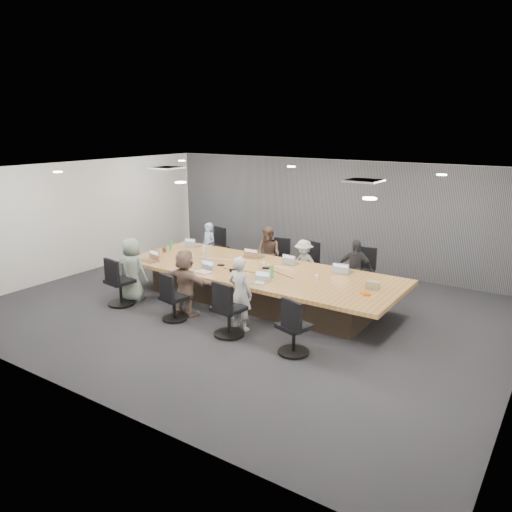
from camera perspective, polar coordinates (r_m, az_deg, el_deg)
The scene contains 40 objects.
floor at distance 10.26m, azimuth -1.25°, elevation -6.15°, with size 10.00×8.00×0.00m, color #29292F.
ceiling at distance 9.62m, azimuth -1.34°, elevation 9.61°, with size 10.00×8.00×0.00m, color white.
wall_back at distance 13.25m, azimuth 8.69°, elevation 4.81°, with size 10.00×2.80×0.00m, color silver.
wall_front at distance 7.08m, azimuth -20.22°, elevation -4.92°, with size 10.00×2.80×0.00m, color silver.
wall_left at distance 13.30m, azimuth -19.30°, elevation 4.18°, with size 8.00×2.80×0.00m, color silver.
curtain at distance 13.18m, azimuth 8.54°, elevation 4.76°, with size 9.80×0.04×2.80m, color #54565D.
conference_table at distance 10.52m, azimuth 0.30°, elevation -3.30°, with size 6.00×2.20×0.74m.
chair_0 at distance 13.21m, azimuth -4.46°, elevation 0.55°, with size 0.57×0.57×0.84m, color black, non-canonical shape.
chair_1 at distance 12.21m, azimuth 2.30°, elevation -0.83°, with size 0.51×0.51×0.75m, color black, non-canonical shape.
chair_2 at distance 11.76m, azimuth 6.25°, elevation -1.41°, with size 0.54×0.54×0.80m, color black, non-canonical shape.
chair_3 at distance 11.26m, azimuth 11.85°, elevation -2.20°, with size 0.59×0.59×0.87m, color black, non-canonical shape.
chair_4 at distance 10.77m, azimuth -15.26°, elevation -3.23°, with size 0.58×0.58×0.87m, color black, non-canonical shape.
chair_5 at distance 9.75m, azimuth -9.36°, elevation -5.15°, with size 0.51×0.51×0.75m, color black, non-canonical shape.
chair_6 at distance 8.94m, azimuth -3.11°, elevation -6.52°, with size 0.58×0.58×0.86m, color black, non-canonical shape.
chair_7 at distance 8.28m, azimuth 4.35°, elevation -8.52°, with size 0.55×0.55×0.81m, color black, non-canonical shape.
person_0 at distance 12.89m, azimuth -5.44°, elevation 1.08°, with size 0.45×0.30×1.24m, color #9FBBE1.
laptop_0 at distance 12.45m, azimuth -7.04°, elevation 1.16°, with size 0.30×0.21×0.02m, color #B2B2B7.
person_1 at distance 11.85m, azimuth 1.43°, elevation 0.15°, with size 0.65×0.51×1.34m, color #4B372D.
laptop_1 at distance 11.38m, azimuth -0.05°, elevation -0.05°, with size 0.35×0.24×0.02m, color #8C6647.
person_2 at distance 11.41m, azimuth 5.46°, elevation -0.98°, with size 0.74×0.43×1.15m, color #A6A6A6.
laptop_2 at distance 10.90m, azimuth 4.11°, elevation -0.77°, with size 0.32×0.22×0.02m, color #B2B2B7.
person_3 at distance 10.88m, azimuth 11.22°, elevation -1.52°, with size 0.78×0.32×1.33m, color #29292E.
laptop_3 at distance 10.37m, azimuth 10.06°, elevation -1.79°, with size 0.35×0.24×0.02m, color #B2B2B7.
person_4 at distance 10.92m, azimuth -13.98°, elevation -1.51°, with size 0.67×0.43×1.37m, color gray.
laptop_4 at distance 11.26m, azimuth -11.95°, elevation -0.54°, with size 0.36×0.24×0.02m, color #8C6647.
person_5 at distance 9.90m, azimuth -8.05°, elevation -3.01°, with size 1.24×0.39×1.33m, color #7B6152.
laptop_5 at distance 10.27m, azimuth -6.04°, elevation -1.80°, with size 0.35×0.24×0.02m, color #B2B2B7.
person_6 at distance 9.11m, azimuth -1.82°, elevation -4.29°, with size 0.51×0.33×1.39m, color #BBBBBB.
laptop_6 at distance 9.52m, azimuth 0.10°, elevation -3.08°, with size 0.30×0.20×0.02m, color #B2B2B7.
bottle_green_left at distance 12.12m, azimuth -9.74°, elevation 1.17°, with size 0.06×0.06×0.22m, color green.
bottle_green_right at distance 9.82m, azimuth 1.82°, elevation -1.78°, with size 0.07×0.07×0.26m, color green.
bottle_clear at distance 11.65m, azimuth -6.04°, elevation 0.71°, with size 0.06×0.06×0.21m, color silver.
cup_white_far at distance 10.63m, azimuth 0.91°, elevation -0.90°, with size 0.08×0.08×0.10m, color white.
cup_white_near at distance 9.81m, azimuth 6.96°, elevation -2.39°, with size 0.08×0.08×0.10m, color white.
mug_brown at distance 11.98m, azimuth -10.44°, elevation 0.70°, with size 0.09×0.09×0.11m, color brown.
mic_left at distance 10.70m, azimuth -4.04°, elevation -1.04°, with size 0.14×0.09×0.03m, color black.
mic_right at distance 10.46m, azimuth 1.14°, elevation -1.38°, with size 0.15×0.10×0.03m, color black.
stapler at distance 10.22m, azimuth -2.61°, elevation -1.69°, with size 0.17×0.04×0.06m, color black.
canvas_bag at distance 9.46m, azimuth 13.21°, elevation -3.24°, with size 0.25×0.15×0.13m, color gray.
snack_packet at distance 9.11m, azimuth 12.38°, elevation -4.19°, with size 0.20×0.13×0.04m, color #D95E14.
Camera 1 is at (5.49, -7.84, 3.70)m, focal length 35.00 mm.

